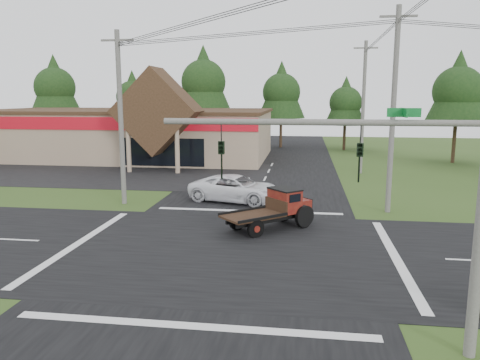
# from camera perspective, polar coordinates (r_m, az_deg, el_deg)

# --- Properties ---
(ground) EXTENTS (120.00, 120.00, 0.00)m
(ground) POSITION_cam_1_polar(r_m,az_deg,el_deg) (20.71, -1.23, -8.52)
(ground) COLOR #324B1B
(ground) RESTS_ON ground
(road_ns) EXTENTS (12.00, 120.00, 0.02)m
(road_ns) POSITION_cam_1_polar(r_m,az_deg,el_deg) (20.70, -1.23, -8.49)
(road_ns) COLOR black
(road_ns) RESTS_ON ground
(road_ew) EXTENTS (120.00, 12.00, 0.02)m
(road_ew) POSITION_cam_1_polar(r_m,az_deg,el_deg) (20.70, -1.23, -8.49)
(road_ew) COLOR black
(road_ew) RESTS_ON ground
(parking_apron) EXTENTS (28.00, 14.00, 0.02)m
(parking_apron) POSITION_cam_1_polar(r_m,az_deg,el_deg) (42.53, -15.96, 0.84)
(parking_apron) COLOR black
(parking_apron) RESTS_ON ground
(cvs_building) EXTENTS (30.40, 18.20, 9.19)m
(cvs_building) POSITION_cam_1_polar(r_m,az_deg,el_deg) (52.57, -13.18, 5.71)
(cvs_building) COLOR tan
(cvs_building) RESTS_ON ground
(traffic_signal_mast) EXTENTS (8.12, 0.24, 7.00)m
(traffic_signal_mast) POSITION_cam_1_polar(r_m,az_deg,el_deg) (12.36, 20.31, -0.78)
(traffic_signal_mast) COLOR #595651
(traffic_signal_mast) RESTS_ON ground
(utility_pole_nw) EXTENTS (2.00, 0.30, 10.50)m
(utility_pole_nw) POSITION_cam_1_polar(r_m,az_deg,el_deg) (29.57, -14.35, 7.45)
(utility_pole_nw) COLOR #595651
(utility_pole_nw) RESTS_ON ground
(utility_pole_ne) EXTENTS (2.00, 0.30, 11.50)m
(utility_pole_ne) POSITION_cam_1_polar(r_m,az_deg,el_deg) (27.80, 18.17, 8.14)
(utility_pole_ne) COLOR #595651
(utility_pole_ne) RESTS_ON ground
(utility_pole_n) EXTENTS (2.00, 0.30, 11.20)m
(utility_pole_n) POSITION_cam_1_polar(r_m,az_deg,el_deg) (41.66, 14.78, 8.62)
(utility_pole_n) COLOR #595651
(utility_pole_n) RESTS_ON ground
(tree_row_a) EXTENTS (6.72, 6.72, 12.12)m
(tree_row_a) POSITION_cam_1_polar(r_m,az_deg,el_deg) (68.00, -21.65, 10.68)
(tree_row_a) COLOR #332316
(tree_row_a) RESTS_ON ground
(tree_row_b) EXTENTS (5.60, 5.60, 10.10)m
(tree_row_b) POSITION_cam_1_polar(r_m,az_deg,el_deg) (65.58, -12.95, 10.00)
(tree_row_b) COLOR #332316
(tree_row_b) RESTS_ON ground
(tree_row_c) EXTENTS (7.28, 7.28, 13.13)m
(tree_row_c) POSITION_cam_1_polar(r_m,az_deg,el_deg) (61.81, -4.47, 12.09)
(tree_row_c) COLOR #332316
(tree_row_c) RESTS_ON ground
(tree_row_d) EXTENTS (6.16, 6.16, 11.11)m
(tree_row_d) POSITION_cam_1_polar(r_m,az_deg,el_deg) (61.45, 5.07, 10.84)
(tree_row_d) COLOR #332316
(tree_row_d) RESTS_ON ground
(tree_row_e) EXTENTS (5.04, 5.04, 9.09)m
(tree_row_e) POSITION_cam_1_polar(r_m,az_deg,el_deg) (59.56, 12.76, 9.36)
(tree_row_e) COLOR #332316
(tree_row_e) RESTS_ON ground
(tree_side_ne) EXTENTS (6.16, 6.16, 11.11)m
(tree_side_ne) POSITION_cam_1_polar(r_m,az_deg,el_deg) (51.56, 25.08, 10.07)
(tree_side_ne) COLOR #332316
(tree_side_ne) RESTS_ON ground
(antique_flatbed_truck) EXTENTS (4.87, 4.62, 2.03)m
(antique_flatbed_truck) POSITION_cam_1_polar(r_m,az_deg,el_deg) (23.59, 3.61, -3.62)
(antique_flatbed_truck) COLOR #500B0D
(antique_flatbed_truck) RESTS_ON ground
(white_pickup) EXTENTS (6.47, 4.13, 1.66)m
(white_pickup) POSITION_cam_1_polar(r_m,az_deg,el_deg) (29.83, -0.47, -1.04)
(white_pickup) COLOR white
(white_pickup) RESTS_ON ground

